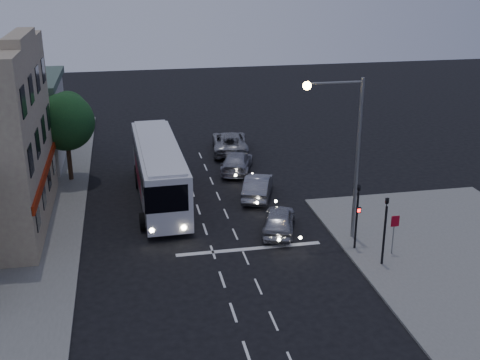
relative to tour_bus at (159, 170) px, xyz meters
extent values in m
plane|color=black|center=(2.24, -10.02, -2.08)|extent=(120.00, 120.00, 0.00)
cube|color=silver|center=(2.24, -17.02, -2.07)|extent=(0.12, 1.60, 0.01)
cube|color=silver|center=(2.24, -14.02, -2.07)|extent=(0.12, 1.60, 0.01)
cube|color=silver|center=(2.24, -11.02, -2.07)|extent=(0.12, 1.60, 0.01)
cube|color=silver|center=(2.24, -8.02, -2.07)|extent=(0.12, 1.60, 0.01)
cube|color=silver|center=(2.24, -5.02, -2.07)|extent=(0.12, 1.60, 0.01)
cube|color=silver|center=(2.24, -2.02, -2.07)|extent=(0.12, 1.60, 0.01)
cube|color=silver|center=(2.24, 0.98, -2.07)|extent=(0.12, 1.60, 0.01)
cube|color=silver|center=(2.24, 3.98, -2.07)|extent=(0.12, 1.60, 0.01)
cube|color=silver|center=(2.24, 6.98, -2.07)|extent=(0.12, 1.60, 0.01)
cube|color=silver|center=(3.84, -15.02, -2.07)|extent=(0.10, 1.50, 0.01)
cube|color=silver|center=(3.84, -12.02, -2.07)|extent=(0.10, 1.50, 0.01)
cube|color=silver|center=(3.84, -9.02, -2.07)|extent=(0.10, 1.50, 0.01)
cube|color=silver|center=(3.84, -6.02, -2.07)|extent=(0.10, 1.50, 0.01)
cube|color=silver|center=(3.84, -3.02, -2.07)|extent=(0.10, 1.50, 0.01)
cube|color=silver|center=(3.84, -0.02, -2.07)|extent=(0.10, 1.50, 0.01)
cube|color=silver|center=(3.84, 2.98, -2.07)|extent=(0.10, 1.50, 0.01)
cube|color=silver|center=(3.84, 5.98, -2.07)|extent=(0.10, 1.50, 0.01)
cube|color=silver|center=(3.84, 8.98, -2.07)|extent=(0.10, 1.50, 0.01)
cube|color=silver|center=(4.24, -8.02, -2.07)|extent=(8.00, 0.35, 0.01)
cube|color=silver|center=(0.00, 0.00, -0.05)|extent=(2.94, 12.58, 3.34)
cube|color=silver|center=(0.00, 0.00, 1.67)|extent=(2.52, 12.15, 0.19)
cube|color=black|center=(0.00, -6.21, 0.47)|extent=(2.40, 0.19, 1.56)
cube|color=black|center=(1.31, 0.52, 0.63)|extent=(0.32, 10.42, 0.94)
cube|color=black|center=(-1.31, 0.52, 0.63)|extent=(0.32, 10.42, 0.94)
cube|color=maroon|center=(1.32, 1.04, -0.52)|extent=(0.19, 5.73, 1.46)
cube|color=maroon|center=(-1.32, 1.04, -0.52)|extent=(0.19, 5.73, 1.46)
cylinder|color=black|center=(-1.30, -4.38, -1.56)|extent=(0.39, 1.05, 1.04)
cylinder|color=black|center=(1.30, -4.38, -1.56)|extent=(0.39, 1.05, 1.04)
cylinder|color=black|center=(-1.30, 2.61, -1.56)|extent=(0.39, 1.05, 1.04)
cylinder|color=black|center=(1.30, 2.61, -1.56)|extent=(0.39, 1.05, 1.04)
cylinder|color=black|center=(-1.30, 4.38, -1.56)|extent=(0.39, 1.05, 1.04)
cylinder|color=black|center=(1.30, 4.38, -1.56)|extent=(0.39, 1.05, 1.04)
cylinder|color=#FFF2CC|center=(-0.89, -6.28, -1.30)|extent=(0.27, 0.06, 0.27)
cylinder|color=#FFF2CC|center=(0.89, -6.28, -1.30)|extent=(0.27, 0.06, 0.27)
imported|color=#95969F|center=(6.39, -6.22, -1.34)|extent=(3.04, 4.69, 1.49)
imported|color=gray|center=(6.38, -0.72, -1.32)|extent=(3.04, 4.90, 1.52)
imported|color=#91929B|center=(6.01, 4.68, -1.35)|extent=(3.44, 5.39, 1.45)
imported|color=gray|center=(6.35, 9.45, -1.25)|extent=(3.50, 6.29, 1.67)
cylinder|color=black|center=(9.84, -9.22, -0.36)|extent=(0.12, 0.12, 3.20)
imported|color=black|center=(9.84, -9.22, 1.69)|extent=(0.15, 0.18, 0.90)
cube|color=black|center=(9.84, -9.40, 0.34)|extent=(0.25, 0.12, 0.30)
cube|color=#FF0C0C|center=(9.84, -9.47, 0.34)|extent=(0.16, 0.02, 0.18)
cylinder|color=black|center=(10.54, -11.22, -0.36)|extent=(0.12, 0.12, 3.20)
imported|color=black|center=(10.54, -11.22, 1.69)|extent=(0.18, 0.15, 0.90)
cylinder|color=slate|center=(11.54, -10.22, -0.96)|extent=(0.06, 0.06, 2.00)
cube|color=#9E0319|center=(11.54, -10.29, -0.06)|extent=(0.45, 0.03, 0.60)
cylinder|color=slate|center=(10.24, -7.82, 2.54)|extent=(0.20, 0.20, 9.00)
cylinder|color=slate|center=(8.74, -7.82, 6.84)|extent=(3.00, 0.12, 0.12)
sphere|color=#FFBF59|center=(7.24, -7.82, 6.74)|extent=(0.44, 0.44, 0.44)
cube|color=tan|center=(-7.26, -2.02, 8.29)|extent=(1.00, 12.00, 0.50)
cube|color=tan|center=(-7.26, -2.02, 8.79)|extent=(1.00, 6.00, 0.50)
cube|color=#971F07|center=(-6.71, -2.02, 1.04)|extent=(0.15, 12.00, 0.50)
cube|color=black|center=(-6.74, -6.52, 0.24)|extent=(0.06, 1.30, 1.50)
cube|color=black|center=(-6.74, -3.52, 0.24)|extent=(0.06, 1.30, 1.50)
cube|color=black|center=(-6.74, -0.52, 0.24)|extent=(0.06, 1.30, 1.50)
cube|color=black|center=(-6.74, 2.48, 0.24)|extent=(0.06, 1.30, 1.50)
cube|color=black|center=(-6.74, -6.52, 3.24)|extent=(0.06, 1.30, 1.50)
cube|color=black|center=(-6.74, -3.52, 3.24)|extent=(0.06, 1.30, 1.50)
cube|color=black|center=(-6.74, -0.52, 3.24)|extent=(0.06, 1.30, 1.50)
cube|color=black|center=(-6.74, 2.48, 3.24)|extent=(0.06, 1.30, 1.50)
cube|color=black|center=(-6.74, -6.52, 6.24)|extent=(0.06, 1.30, 1.50)
cube|color=black|center=(-6.74, -3.52, 6.24)|extent=(0.06, 1.30, 1.50)
cube|color=black|center=(-6.74, -0.52, 6.24)|extent=(0.06, 1.30, 1.50)
cube|color=black|center=(-6.74, 2.48, 6.24)|extent=(0.06, 1.30, 1.50)
cube|color=beige|center=(-11.26, 9.98, 1.04)|extent=(9.00, 9.00, 6.00)
cylinder|color=black|center=(-5.96, 4.98, -0.56)|extent=(0.32, 0.32, 2.80)
sphere|color=#13321A|center=(-5.96, 4.98, 2.24)|extent=(4.00, 4.00, 4.00)
sphere|color=#1F5820|center=(-5.76, 5.58, 2.94)|extent=(2.60, 2.60, 2.60)
sphere|color=#13321A|center=(-6.26, 4.38, 2.64)|extent=(2.40, 2.40, 2.40)
camera|label=1|loc=(-1.96, -36.80, 12.78)|focal=45.00mm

